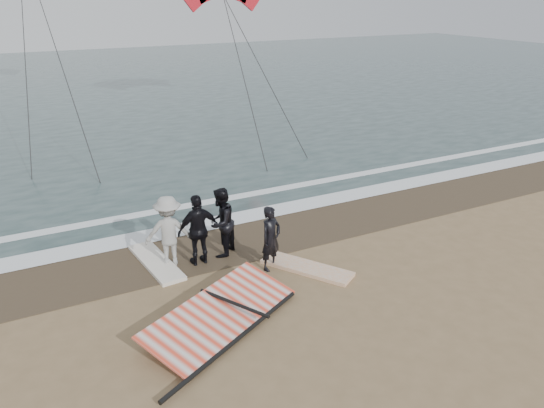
{
  "coord_description": "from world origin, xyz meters",
  "views": [
    {
      "loc": [
        -5.71,
        -8.14,
        6.71
      ],
      "look_at": [
        0.09,
        3.0,
        1.6
      ],
      "focal_mm": 35.0,
      "sensor_mm": 36.0,
      "label": 1
    }
  ],
  "objects_px": {
    "man_main": "(271,238)",
    "board_cream": "(156,262)",
    "board_white": "(307,268)",
    "sail_rig": "(216,314)"
  },
  "relations": [
    {
      "from": "man_main",
      "to": "board_cream",
      "type": "height_order",
      "value": "man_main"
    },
    {
      "from": "man_main",
      "to": "board_cream",
      "type": "xyz_separation_m",
      "value": [
        -2.57,
        1.6,
        -0.81
      ]
    },
    {
      "from": "man_main",
      "to": "board_white",
      "type": "relative_size",
      "value": 0.71
    },
    {
      "from": "board_white",
      "to": "board_cream",
      "type": "bearing_deg",
      "value": 116.17
    },
    {
      "from": "board_cream",
      "to": "sail_rig",
      "type": "height_order",
      "value": "sail_rig"
    },
    {
      "from": "man_main",
      "to": "sail_rig",
      "type": "distance_m",
      "value": 2.75
    },
    {
      "from": "sail_rig",
      "to": "board_cream",
      "type": "bearing_deg",
      "value": 97.57
    },
    {
      "from": "man_main",
      "to": "sail_rig",
      "type": "bearing_deg",
      "value": -164.41
    },
    {
      "from": "board_white",
      "to": "man_main",
      "type": "bearing_deg",
      "value": 116.51
    },
    {
      "from": "board_cream",
      "to": "sail_rig",
      "type": "distance_m",
      "value": 3.21
    }
  ]
}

